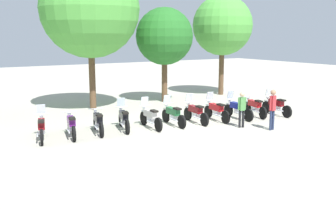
% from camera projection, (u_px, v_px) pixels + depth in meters
% --- Properties ---
extents(ground_plane, '(80.00, 80.00, 0.00)m').
position_uv_depth(ground_plane, '(174.00, 125.00, 18.37)').
color(ground_plane, '#ADA899').
extents(motorcycle_0, '(0.80, 2.15, 1.37)m').
position_uv_depth(motorcycle_0, '(42.00, 127.00, 15.72)').
color(motorcycle_0, black).
rests_on(motorcycle_0, ground_plane).
extents(motorcycle_1, '(0.74, 2.17, 0.99)m').
position_uv_depth(motorcycle_1, '(71.00, 125.00, 16.22)').
color(motorcycle_1, black).
rests_on(motorcycle_1, ground_plane).
extents(motorcycle_2, '(0.76, 2.16, 0.99)m').
position_uv_depth(motorcycle_2, '(98.00, 122.00, 16.85)').
color(motorcycle_2, black).
rests_on(motorcycle_2, ground_plane).
extents(motorcycle_3, '(0.81, 2.15, 1.37)m').
position_uv_depth(motorcycle_3, '(124.00, 118.00, 17.42)').
color(motorcycle_3, black).
rests_on(motorcycle_3, ground_plane).
extents(motorcycle_4, '(0.62, 2.19, 1.37)m').
position_uv_depth(motorcycle_4, '(150.00, 117.00, 17.76)').
color(motorcycle_4, black).
rests_on(motorcycle_4, ground_plane).
extents(motorcycle_5, '(0.62, 2.19, 1.37)m').
position_uv_depth(motorcycle_5, '(173.00, 114.00, 18.32)').
color(motorcycle_5, black).
rests_on(motorcycle_5, ground_plane).
extents(motorcycle_6, '(0.62, 2.19, 1.37)m').
position_uv_depth(motorcycle_6, '(195.00, 112.00, 18.82)').
color(motorcycle_6, black).
rests_on(motorcycle_6, ground_plane).
extents(motorcycle_7, '(0.62, 2.19, 1.37)m').
position_uv_depth(motorcycle_7, '(216.00, 110.00, 19.34)').
color(motorcycle_7, black).
rests_on(motorcycle_7, ground_plane).
extents(motorcycle_8, '(0.62, 2.19, 1.37)m').
position_uv_depth(motorcycle_8, '(238.00, 109.00, 19.74)').
color(motorcycle_8, black).
rests_on(motorcycle_8, ground_plane).
extents(motorcycle_9, '(0.78, 2.16, 0.99)m').
position_uv_depth(motorcycle_9, '(255.00, 107.00, 20.38)').
color(motorcycle_9, black).
rests_on(motorcycle_9, ground_plane).
extents(motorcycle_10, '(0.62, 2.19, 1.37)m').
position_uv_depth(motorcycle_10, '(276.00, 105.00, 20.68)').
color(motorcycle_10, black).
rests_on(motorcycle_10, ground_plane).
extents(person_0, '(0.41, 0.27, 1.65)m').
position_uv_depth(person_0, '(242.00, 107.00, 17.77)').
color(person_0, black).
rests_on(person_0, ground_plane).
extents(person_1, '(0.41, 0.26, 1.83)m').
position_uv_depth(person_1, '(273.00, 106.00, 17.28)').
color(person_1, '#232D4C').
rests_on(person_1, ground_plane).
extents(tree_1, '(5.49, 5.49, 8.40)m').
position_uv_depth(tree_1, '(90.00, 8.00, 21.37)').
color(tree_1, brown).
rests_on(tree_1, ground_plane).
extents(tree_2, '(3.58, 3.58, 5.93)m').
position_uv_depth(tree_2, '(164.00, 37.00, 24.18)').
color(tree_2, brown).
rests_on(tree_2, ground_plane).
extents(tree_3, '(4.17, 4.17, 6.96)m').
position_uv_depth(tree_3, '(222.00, 26.00, 27.10)').
color(tree_3, brown).
rests_on(tree_3, ground_plane).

